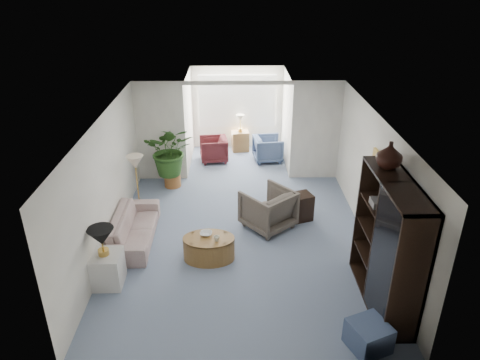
{
  "coord_description": "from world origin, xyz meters",
  "views": [
    {
      "loc": [
        -0.14,
        -7.35,
        4.94
      ],
      "look_at": [
        0.0,
        0.6,
        1.1
      ],
      "focal_mm": 33.54,
      "sensor_mm": 36.0,
      "label": 1
    }
  ],
  "objects_px": {
    "end_table": "(106,269)",
    "plant_pot": "(173,180)",
    "sunroom_chair_maroon": "(214,149)",
    "sofa": "(134,227)",
    "floor_lamp": "(135,162)",
    "side_table_dark": "(300,207)",
    "framed_picture": "(379,166)",
    "coffee_cup": "(217,239)",
    "entertainment_cabinet": "(388,244)",
    "coffee_table": "(209,248)",
    "coffee_bowl": "(206,234)",
    "sunroom_table": "(240,141)",
    "ottoman": "(368,336)",
    "table_lamp": "(101,237)",
    "sunroom_chair_blue": "(268,149)",
    "wingback_chair": "(268,209)",
    "cabinet_urn": "(390,155)"
  },
  "relations": [
    {
      "from": "end_table",
      "to": "cabinet_urn",
      "type": "relative_size",
      "value": 1.43
    },
    {
      "from": "coffee_table",
      "to": "sunroom_chair_blue",
      "type": "height_order",
      "value": "sunroom_chair_blue"
    },
    {
      "from": "sunroom_chair_blue",
      "to": "entertainment_cabinet",
      "type": "bearing_deg",
      "value": -173.73
    },
    {
      "from": "sunroom_chair_blue",
      "to": "sunroom_table",
      "type": "distance_m",
      "value": 1.06
    },
    {
      "from": "coffee_cup",
      "to": "sunroom_table",
      "type": "bearing_deg",
      "value": 84.53
    },
    {
      "from": "end_table",
      "to": "framed_picture",
      "type": "bearing_deg",
      "value": 12.56
    },
    {
      "from": "coffee_table",
      "to": "entertainment_cabinet",
      "type": "height_order",
      "value": "entertainment_cabinet"
    },
    {
      "from": "table_lamp",
      "to": "sunroom_table",
      "type": "xyz_separation_m",
      "value": [
        2.37,
        6.05,
        -0.65
      ]
    },
    {
      "from": "floor_lamp",
      "to": "coffee_table",
      "type": "bearing_deg",
      "value": -46.25
    },
    {
      "from": "table_lamp",
      "to": "coffee_cup",
      "type": "bearing_deg",
      "value": 17.7
    },
    {
      "from": "table_lamp",
      "to": "sunroom_chair_maroon",
      "type": "bearing_deg",
      "value": 72.97
    },
    {
      "from": "sofa",
      "to": "ottoman",
      "type": "xyz_separation_m",
      "value": [
        3.85,
        -2.84,
        -0.08
      ]
    },
    {
      "from": "framed_picture",
      "to": "sofa",
      "type": "height_order",
      "value": "framed_picture"
    },
    {
      "from": "plant_pot",
      "to": "sunroom_chair_maroon",
      "type": "xyz_separation_m",
      "value": [
        0.96,
        1.57,
        0.18
      ]
    },
    {
      "from": "end_table",
      "to": "ottoman",
      "type": "distance_m",
      "value": 4.32
    },
    {
      "from": "sofa",
      "to": "sunroom_chair_blue",
      "type": "distance_m",
      "value": 4.91
    },
    {
      "from": "coffee_bowl",
      "to": "sunroom_table",
      "type": "xyz_separation_m",
      "value": [
        0.72,
        5.26,
        -0.19
      ]
    },
    {
      "from": "end_table",
      "to": "table_lamp",
      "type": "bearing_deg",
      "value": 0.0
    },
    {
      "from": "end_table",
      "to": "entertainment_cabinet",
      "type": "distance_m",
      "value": 4.61
    },
    {
      "from": "cabinet_urn",
      "to": "sunroom_chair_maroon",
      "type": "relative_size",
      "value": 0.56
    },
    {
      "from": "side_table_dark",
      "to": "sunroom_chair_maroon",
      "type": "distance_m",
      "value": 3.74
    },
    {
      "from": "framed_picture",
      "to": "table_lamp",
      "type": "height_order",
      "value": "framed_picture"
    },
    {
      "from": "wingback_chair",
      "to": "plant_pot",
      "type": "distance_m",
      "value": 2.94
    },
    {
      "from": "sofa",
      "to": "end_table",
      "type": "distance_m",
      "value": 1.36
    },
    {
      "from": "end_table",
      "to": "floor_lamp",
      "type": "height_order",
      "value": "floor_lamp"
    },
    {
      "from": "table_lamp",
      "to": "plant_pot",
      "type": "distance_m",
      "value": 3.87
    },
    {
      "from": "coffee_bowl",
      "to": "wingback_chair",
      "type": "height_order",
      "value": "wingback_chair"
    },
    {
      "from": "sofa",
      "to": "sunroom_chair_blue",
      "type": "relative_size",
      "value": 2.54
    },
    {
      "from": "framed_picture",
      "to": "sunroom_chair_blue",
      "type": "height_order",
      "value": "framed_picture"
    },
    {
      "from": "sunroom_chair_maroon",
      "to": "sunroom_chair_blue",
      "type": "bearing_deg",
      "value": 82.67
    },
    {
      "from": "floor_lamp",
      "to": "entertainment_cabinet",
      "type": "bearing_deg",
      "value": -32.65
    },
    {
      "from": "plant_pot",
      "to": "sofa",
      "type": "bearing_deg",
      "value": -101.11
    },
    {
      "from": "coffee_cup",
      "to": "wingback_chair",
      "type": "distance_m",
      "value": 1.58
    },
    {
      "from": "framed_picture",
      "to": "sunroom_chair_maroon",
      "type": "distance_m",
      "value": 5.44
    },
    {
      "from": "end_table",
      "to": "plant_pot",
      "type": "relative_size",
      "value": 1.48
    },
    {
      "from": "coffee_bowl",
      "to": "sunroom_chair_blue",
      "type": "height_order",
      "value": "sunroom_chair_blue"
    },
    {
      "from": "framed_picture",
      "to": "coffee_table",
      "type": "height_order",
      "value": "framed_picture"
    },
    {
      "from": "framed_picture",
      "to": "plant_pot",
      "type": "bearing_deg",
      "value": 146.81
    },
    {
      "from": "entertainment_cabinet",
      "to": "ottoman",
      "type": "distance_m",
      "value": 1.41
    },
    {
      "from": "sofa",
      "to": "sunroom_chair_maroon",
      "type": "distance_m",
      "value": 4.19
    },
    {
      "from": "floor_lamp",
      "to": "side_table_dark",
      "type": "height_order",
      "value": "floor_lamp"
    },
    {
      "from": "end_table",
      "to": "wingback_chair",
      "type": "height_order",
      "value": "wingback_chair"
    },
    {
      "from": "coffee_bowl",
      "to": "sunroom_table",
      "type": "relative_size",
      "value": 0.38
    },
    {
      "from": "coffee_cup",
      "to": "ottoman",
      "type": "xyz_separation_m",
      "value": [
        2.2,
        -2.08,
        -0.29
      ]
    },
    {
      "from": "plant_pot",
      "to": "sunroom_table",
      "type": "bearing_deg",
      "value": 53.63
    },
    {
      "from": "cabinet_urn",
      "to": "coffee_bowl",
      "type": "bearing_deg",
      "value": 164.94
    },
    {
      "from": "sofa",
      "to": "coffee_table",
      "type": "relative_size",
      "value": 2.03
    },
    {
      "from": "coffee_cup",
      "to": "entertainment_cabinet",
      "type": "xyz_separation_m",
      "value": [
        2.67,
        -1.07,
        0.57
      ]
    },
    {
      "from": "sofa",
      "to": "sunroom_table",
      "type": "relative_size",
      "value": 3.34
    },
    {
      "from": "ottoman",
      "to": "sunroom_chair_maroon",
      "type": "xyz_separation_m",
      "value": [
        -2.43,
        6.78,
        0.13
      ]
    }
  ]
}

